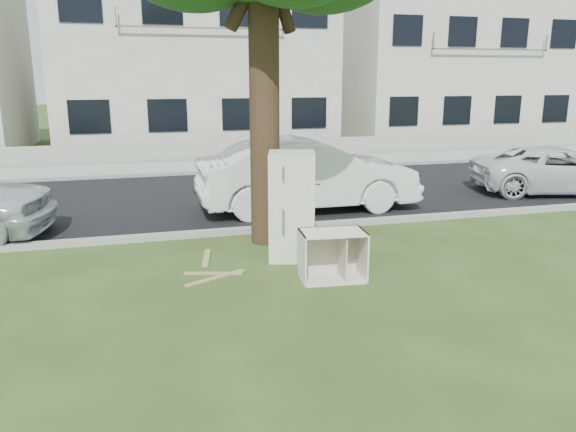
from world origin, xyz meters
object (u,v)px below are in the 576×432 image
object	(u,v)px
car_right	(559,170)
car_center	(307,174)
fridge	(292,206)
cabinet	(332,255)

from	to	relation	value
car_right	car_center	bearing A→B (deg)	105.89
fridge	car_right	bearing A→B (deg)	38.44
cabinet	car_center	size ratio (longest dim) A/B	0.19
cabinet	car_right	bearing A→B (deg)	35.46
cabinet	car_center	distance (m)	4.63
fridge	car_right	world-z (taller)	fridge
car_center	car_right	distance (m)	6.97
fridge	car_center	distance (m)	3.60
fridge	cabinet	xyz separation A→B (m)	(0.32, -1.15, -0.53)
car_center	car_right	world-z (taller)	car_center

